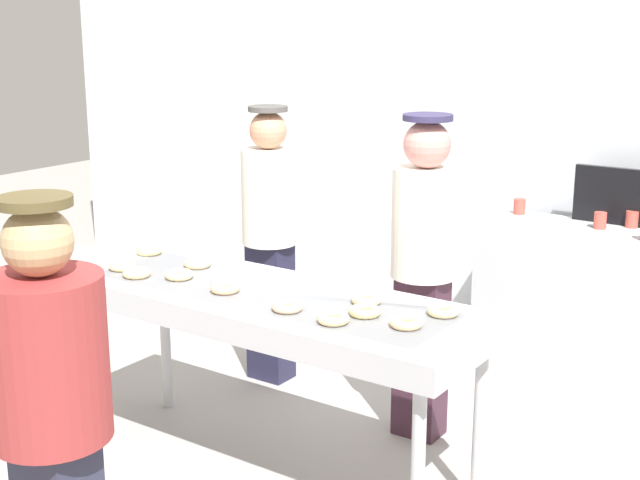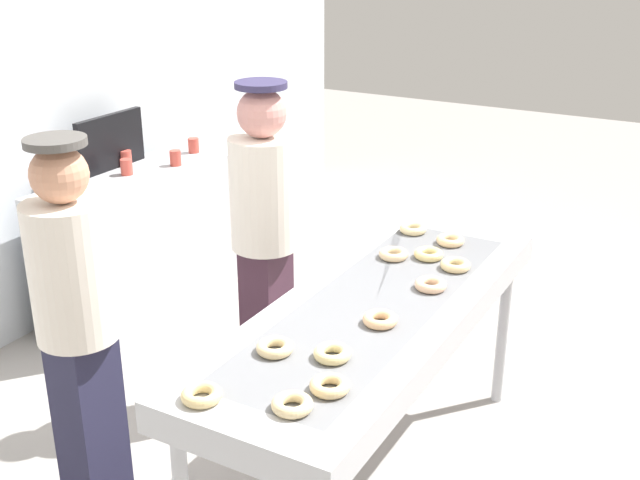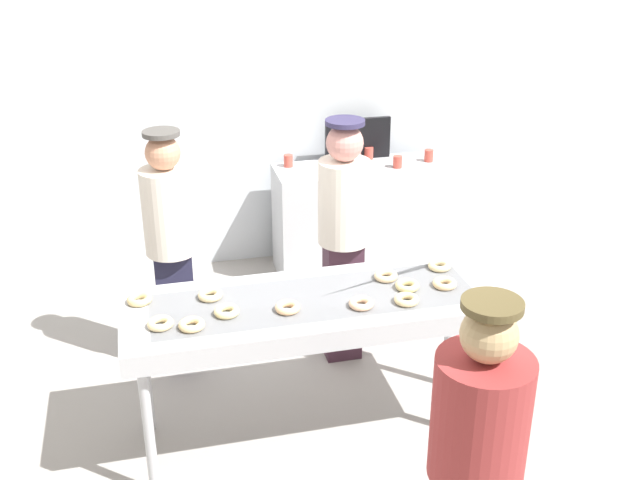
{
  "view_description": "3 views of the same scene",
  "coord_description": "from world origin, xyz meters",
  "px_view_note": "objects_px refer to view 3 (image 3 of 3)",
  "views": [
    {
      "loc": [
        2.4,
        -3.07,
        2.16
      ],
      "look_at": [
        0.14,
        0.23,
        1.14
      ],
      "focal_mm": 50.09,
      "sensor_mm": 36.0,
      "label": 1
    },
    {
      "loc": [
        -2.66,
        -1.24,
        2.35
      ],
      "look_at": [
        -0.01,
        0.26,
        1.14
      ],
      "focal_mm": 44.57,
      "sensor_mm": 36.0,
      "label": 2
    },
    {
      "loc": [
        -0.84,
        -3.56,
        2.93
      ],
      "look_at": [
        0.1,
        0.28,
        1.13
      ],
      "focal_mm": 42.68,
      "sensor_mm": 36.0,
      "label": 3
    }
  ],
  "objects_px": {
    "plain_donut_11": "(406,300)",
    "plain_donut_0": "(288,307)",
    "plain_donut_5": "(160,323)",
    "plain_donut_9": "(227,311)",
    "plain_donut_2": "(210,295)",
    "worker_assistant": "(344,228)",
    "worker_baker": "(171,240)",
    "paper_cup_4": "(429,156)",
    "paper_cup_0": "(288,161)",
    "fryer_conveyor": "(314,310)",
    "customer_waiting": "(476,459)",
    "plain_donut_10": "(192,325)",
    "plain_donut_1": "(139,299)",
    "plain_donut_3": "(439,266)",
    "prep_counter": "(363,218)",
    "paper_cup_2": "(357,160)",
    "paper_cup_3": "(398,162)",
    "paper_cup_1": "(369,153)",
    "menu_display": "(358,139)",
    "plain_donut_7": "(407,286)",
    "plain_donut_4": "(445,283)",
    "plain_donut_8": "(386,276)"
  },
  "relations": [
    {
      "from": "prep_counter",
      "to": "menu_display",
      "type": "height_order",
      "value": "menu_display"
    },
    {
      "from": "fryer_conveyor",
      "to": "paper_cup_4",
      "type": "xyz_separation_m",
      "value": [
        1.46,
        2.07,
        0.12
      ]
    },
    {
      "from": "plain_donut_1",
      "to": "plain_donut_2",
      "type": "xyz_separation_m",
      "value": [
        0.38,
        -0.04,
        0.0
      ]
    },
    {
      "from": "plain_donut_11",
      "to": "plain_donut_9",
      "type": "bearing_deg",
      "value": 173.86
    },
    {
      "from": "plain_donut_4",
      "to": "prep_counter",
      "type": "bearing_deg",
      "value": 85.53
    },
    {
      "from": "plain_donut_8",
      "to": "paper_cup_4",
      "type": "bearing_deg",
      "value": 62.48
    },
    {
      "from": "paper_cup_0",
      "to": "worker_baker",
      "type": "bearing_deg",
      "value": -128.98
    },
    {
      "from": "plain_donut_1",
      "to": "prep_counter",
      "type": "xyz_separation_m",
      "value": [
        1.84,
        1.9,
        -0.48
      ]
    },
    {
      "from": "paper_cup_1",
      "to": "plain_donut_3",
      "type": "bearing_deg",
      "value": -95.48
    },
    {
      "from": "plain_donut_9",
      "to": "paper_cup_0",
      "type": "xyz_separation_m",
      "value": [
        0.8,
        2.28,
        0.03
      ]
    },
    {
      "from": "paper_cup_0",
      "to": "paper_cup_4",
      "type": "xyz_separation_m",
      "value": [
        1.16,
        -0.14,
        0.0
      ]
    },
    {
      "from": "plain_donut_1",
      "to": "plain_donut_3",
      "type": "height_order",
      "value": "same"
    },
    {
      "from": "worker_baker",
      "to": "customer_waiting",
      "type": "relative_size",
      "value": 1.0
    },
    {
      "from": "plain_donut_9",
      "to": "plain_donut_4",
      "type": "bearing_deg",
      "value": 1.08
    },
    {
      "from": "plain_donut_7",
      "to": "paper_cup_3",
      "type": "height_order",
      "value": "paper_cup_3"
    },
    {
      "from": "plain_donut_3",
      "to": "worker_baker",
      "type": "height_order",
      "value": "worker_baker"
    },
    {
      "from": "plain_donut_0",
      "to": "plain_donut_2",
      "type": "xyz_separation_m",
      "value": [
        -0.38,
        0.24,
        0.0
      ]
    },
    {
      "from": "worker_assistant",
      "to": "worker_baker",
      "type": "bearing_deg",
      "value": 3.79
    },
    {
      "from": "plain_donut_5",
      "to": "plain_donut_9",
      "type": "xyz_separation_m",
      "value": [
        0.35,
        0.04,
        0.0
      ]
    },
    {
      "from": "plain_donut_10",
      "to": "paper_cup_0",
      "type": "height_order",
      "value": "paper_cup_0"
    },
    {
      "from": "plain_donut_10",
      "to": "paper_cup_4",
      "type": "xyz_separation_m",
      "value": [
        2.14,
        2.23,
        0.03
      ]
    },
    {
      "from": "plain_donut_1",
      "to": "paper_cup_4",
      "type": "height_order",
      "value": "paper_cup_4"
    },
    {
      "from": "menu_display",
      "to": "plain_donut_10",
      "type": "bearing_deg",
      "value": -123.12
    },
    {
      "from": "paper_cup_2",
      "to": "prep_counter",
      "type": "bearing_deg",
      "value": -29.58
    },
    {
      "from": "plain_donut_11",
      "to": "plain_donut_0",
      "type": "bearing_deg",
      "value": 173.98
    },
    {
      "from": "plain_donut_2",
      "to": "plain_donut_5",
      "type": "relative_size",
      "value": 1.0
    },
    {
      "from": "paper_cup_0",
      "to": "menu_display",
      "type": "distance_m",
      "value": 0.62
    },
    {
      "from": "prep_counter",
      "to": "paper_cup_2",
      "type": "xyz_separation_m",
      "value": [
        -0.06,
        0.03,
        0.51
      ]
    },
    {
      "from": "paper_cup_2",
      "to": "paper_cup_4",
      "type": "bearing_deg",
      "value": -4.02
    },
    {
      "from": "paper_cup_4",
      "to": "paper_cup_0",
      "type": "bearing_deg",
      "value": 172.9
    },
    {
      "from": "plain_donut_4",
      "to": "plain_donut_9",
      "type": "relative_size",
      "value": 1.0
    },
    {
      "from": "plain_donut_7",
      "to": "plain_donut_11",
      "type": "distance_m",
      "value": 0.16
    },
    {
      "from": "plain_donut_11",
      "to": "paper_cup_3",
      "type": "relative_size",
      "value": 1.38
    },
    {
      "from": "plain_donut_11",
      "to": "paper_cup_4",
      "type": "relative_size",
      "value": 1.38
    },
    {
      "from": "prep_counter",
      "to": "paper_cup_1",
      "type": "xyz_separation_m",
      "value": [
        0.09,
        0.17,
        0.51
      ]
    },
    {
      "from": "plain_donut_11",
      "to": "paper_cup_2",
      "type": "bearing_deg",
      "value": 80.51
    },
    {
      "from": "plain_donut_4",
      "to": "paper_cup_1",
      "type": "relative_size",
      "value": 1.38
    },
    {
      "from": "plain_donut_1",
      "to": "plain_donut_7",
      "type": "relative_size",
      "value": 1.0
    },
    {
      "from": "plain_donut_3",
      "to": "plain_donut_5",
      "type": "distance_m",
      "value": 1.66
    },
    {
      "from": "fryer_conveyor",
      "to": "customer_waiting",
      "type": "bearing_deg",
      "value": -78.64
    },
    {
      "from": "plain_donut_2",
      "to": "plain_donut_4",
      "type": "xyz_separation_m",
      "value": [
        1.3,
        -0.18,
        0.0
      ]
    },
    {
      "from": "prep_counter",
      "to": "plain_donut_3",
      "type": "bearing_deg",
      "value": -93.28
    },
    {
      "from": "plain_donut_11",
      "to": "customer_waiting",
      "type": "relative_size",
      "value": 0.08
    },
    {
      "from": "plain_donut_0",
      "to": "paper_cup_3",
      "type": "distance_m",
      "value": 2.47
    },
    {
      "from": "plain_donut_2",
      "to": "paper_cup_3",
      "type": "bearing_deg",
      "value": 47.03
    },
    {
      "from": "plain_donut_8",
      "to": "plain_donut_4",
      "type": "bearing_deg",
      "value": -29.68
    },
    {
      "from": "fryer_conveyor",
      "to": "paper_cup_3",
      "type": "relative_size",
      "value": 21.22
    },
    {
      "from": "plain_donut_7",
      "to": "paper_cup_0",
      "type": "bearing_deg",
      "value": 95.76
    },
    {
      "from": "plain_donut_5",
      "to": "paper_cup_2",
      "type": "height_order",
      "value": "paper_cup_2"
    },
    {
      "from": "plain_donut_2",
      "to": "plain_donut_10",
      "type": "height_order",
      "value": "same"
    }
  ]
}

